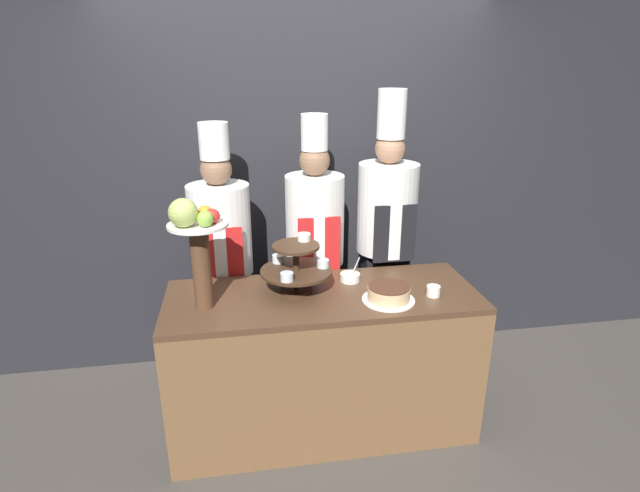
{
  "coord_description": "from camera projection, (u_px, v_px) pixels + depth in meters",
  "views": [
    {
      "loc": [
        -0.43,
        -2.16,
        2.1
      ],
      "look_at": [
        0.0,
        0.43,
        1.13
      ],
      "focal_mm": 28.0,
      "sensor_mm": 36.0,
      "label": 1
    }
  ],
  "objects": [
    {
      "name": "ground_plane",
      "position": [
        333.0,
        462.0,
        2.79
      ],
      "size": [
        14.0,
        14.0,
        0.0
      ],
      "primitive_type": "plane",
      "color": "#47423D"
    },
    {
      "name": "wall_back",
      "position": [
        301.0,
        170.0,
        3.45
      ],
      "size": [
        10.0,
        0.06,
        2.8
      ],
      "color": "#232328",
      "rests_on": "ground_plane"
    },
    {
      "name": "buffet_counter",
      "position": [
        323.0,
        361.0,
        2.94
      ],
      "size": [
        1.75,
        0.66,
        0.88
      ],
      "color": "brown",
      "rests_on": "ground_plane"
    },
    {
      "name": "tiered_stand",
      "position": [
        296.0,
        266.0,
        2.78
      ],
      "size": [
        0.4,
        0.4,
        0.32
      ],
      "color": "#3D2819",
      "rests_on": "buffet_counter"
    },
    {
      "name": "fruit_pedestal",
      "position": [
        196.0,
        238.0,
        2.5
      ],
      "size": [
        0.3,
        0.3,
        0.61
      ],
      "color": "brown",
      "rests_on": "buffet_counter"
    },
    {
      "name": "cake_round",
      "position": [
        389.0,
        294.0,
        2.7
      ],
      "size": [
        0.29,
        0.29,
        0.09
      ],
      "color": "white",
      "rests_on": "buffet_counter"
    },
    {
      "name": "cup_white",
      "position": [
        433.0,
        291.0,
        2.76
      ],
      "size": [
        0.07,
        0.07,
        0.06
      ],
      "color": "white",
      "rests_on": "buffet_counter"
    },
    {
      "name": "serving_bowl_far",
      "position": [
        350.0,
        277.0,
        2.95
      ],
      "size": [
        0.12,
        0.12,
        0.15
      ],
      "color": "white",
      "rests_on": "buffet_counter"
    },
    {
      "name": "chef_left",
      "position": [
        222.0,
        252.0,
        3.16
      ],
      "size": [
        0.38,
        0.38,
        1.78
      ],
      "color": "#28282D",
      "rests_on": "ground_plane"
    },
    {
      "name": "chef_center_left",
      "position": [
        315.0,
        244.0,
        3.25
      ],
      "size": [
        0.37,
        0.37,
        1.81
      ],
      "color": "black",
      "rests_on": "ground_plane"
    },
    {
      "name": "chef_center_right",
      "position": [
        386.0,
        232.0,
        3.3
      ],
      "size": [
        0.39,
        0.39,
        1.95
      ],
      "color": "black",
      "rests_on": "ground_plane"
    }
  ]
}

